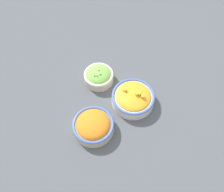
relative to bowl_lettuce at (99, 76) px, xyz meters
The scene contains 4 objects.
ground_plane 0.13m from the bowl_lettuce, 159.08° to the right, with size 3.00×3.00×0.00m, color #4C5156.
bowl_lettuce is the anchor object (origin of this frame).
bowl_carrots 0.25m from the bowl_lettuce, 167.73° to the left, with size 0.17×0.17×0.07m.
bowl_squash 0.19m from the bowl_lettuce, 136.24° to the right, with size 0.18×0.18×0.08m.
Camera 1 is at (-0.56, 0.09, 0.94)m, focal length 40.00 mm.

